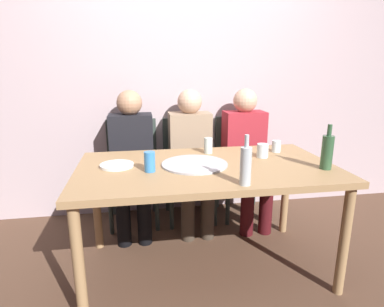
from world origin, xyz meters
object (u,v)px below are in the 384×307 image
at_px(beer_bottle, 327,151).
at_px(plate_stack, 117,165).
at_px(tumbler_far, 276,146).
at_px(soda_can, 150,162).
at_px(wine_bottle, 246,165).
at_px(pizza_tray, 195,164).
at_px(wine_glass, 208,145).
at_px(chair_middle, 189,162).
at_px(tumbler_near, 263,151).
at_px(guest_in_beanie, 191,153).
at_px(chair_right, 241,159).
at_px(guest_in_sweater, 132,155).
at_px(guest_by_wall, 247,150).
at_px(dining_table, 206,176).
at_px(chair_left, 133,165).

relative_size(beer_bottle, plate_stack, 1.32).
xyz_separation_m(tumbler_far, soda_can, (-0.94, -0.31, 0.02)).
bearing_deg(wine_bottle, pizza_tray, 117.27).
bearing_deg(tumbler_far, pizza_tray, -161.01).
bearing_deg(wine_glass, chair_middle, 95.63).
xyz_separation_m(tumbler_near, guest_in_beanie, (-0.40, 0.58, -0.15)).
xyz_separation_m(wine_bottle, guest_in_beanie, (-0.11, 1.08, -0.21)).
bearing_deg(plate_stack, wine_glass, 19.34).
height_order(wine_glass, chair_right, chair_right).
bearing_deg(tumbler_near, guest_in_sweater, 147.38).
bearing_deg(beer_bottle, guest_by_wall, 102.48).
relative_size(pizza_tray, guest_in_sweater, 0.36).
xyz_separation_m(plate_stack, chair_middle, (0.58, 0.79, -0.24)).
relative_size(wine_bottle, guest_by_wall, 0.23).
bearing_deg(guest_in_beanie, beer_bottle, 127.64).
xyz_separation_m(tumbler_far, guest_in_sweater, (-1.06, 0.46, -0.14)).
relative_size(chair_right, guest_in_sweater, 0.77).
xyz_separation_m(chair_middle, guest_in_beanie, (-0.00, -0.15, 0.13)).
relative_size(dining_table, wine_bottle, 5.98).
height_order(plate_stack, chair_right, chair_right).
bearing_deg(wine_glass, guest_in_beanie, 97.69).
bearing_deg(plate_stack, soda_can, -33.64).
distance_m(wine_glass, guest_in_beanie, 0.44).
bearing_deg(pizza_tray, tumbler_far, 18.99).
xyz_separation_m(wine_bottle, guest_by_wall, (0.38, 1.08, -0.21)).
height_order(pizza_tray, soda_can, soda_can).
bearing_deg(wine_glass, pizza_tray, -118.44).
distance_m(tumbler_far, chair_middle, 0.87).
xyz_separation_m(plate_stack, chair_left, (0.08, 0.79, -0.24)).
height_order(dining_table, wine_glass, wine_glass).
distance_m(tumbler_far, guest_by_wall, 0.49).
relative_size(wine_bottle, soda_can, 2.24).
height_order(tumbler_near, guest_by_wall, guest_by_wall).
bearing_deg(tumbler_far, wine_glass, 174.27).
relative_size(chair_middle, guest_by_wall, 0.77).
xyz_separation_m(tumbler_near, soda_can, (-0.78, -0.19, 0.01)).
bearing_deg(chair_left, beer_bottle, 138.76).
height_order(beer_bottle, tumbler_near, beer_bottle).
distance_m(tumbler_near, wine_glass, 0.39).
distance_m(beer_bottle, guest_by_wall, 0.94).
height_order(dining_table, beer_bottle, beer_bottle).
height_order(tumbler_near, plate_stack, tumbler_near).
distance_m(pizza_tray, chair_middle, 0.87).
bearing_deg(wine_glass, chair_left, 134.88).
height_order(wine_bottle, guest_by_wall, guest_by_wall).
bearing_deg(guest_in_sweater, chair_right, -171.35).
distance_m(dining_table, plate_stack, 0.57).
relative_size(tumbler_near, plate_stack, 0.45).
bearing_deg(soda_can, chair_middle, 67.49).
bearing_deg(chair_right, tumbler_far, 96.13).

